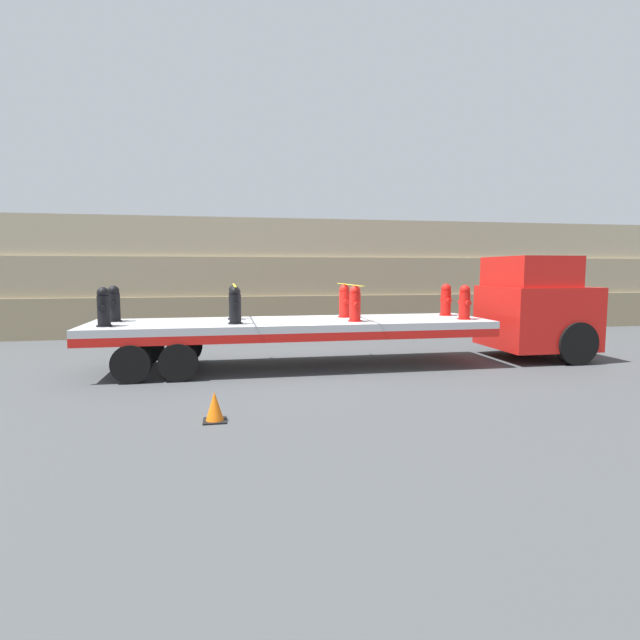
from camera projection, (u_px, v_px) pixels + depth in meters
The scene contains 15 objects.
ground_plane at pixel (294, 367), 12.87m from camera, with size 120.00×120.00×0.00m, color #3F4244.
rock_cliff at pixel (266, 276), 20.53m from camera, with size 60.00×3.30×4.47m.
truck_cab at pixel (538, 307), 14.03m from camera, with size 2.52×2.58×2.86m.
flatbed_trailer at pixel (274, 329), 12.67m from camera, with size 10.05×2.64×1.20m.
fire_hydrant_black_near_0 at pixel (104, 307), 11.32m from camera, with size 0.35×0.52×0.90m.
fire_hydrant_black_far_0 at pixel (114, 304), 12.42m from camera, with size 0.35×0.52×0.90m.
fire_hydrant_black_near_1 at pixel (235, 306), 11.88m from camera, with size 0.35×0.52×0.90m.
fire_hydrant_black_far_1 at pixel (234, 303), 12.97m from camera, with size 0.35×0.52×0.90m.
fire_hydrant_red_near_2 at pixel (355, 304), 12.43m from camera, with size 0.35×0.52×0.90m.
fire_hydrant_red_far_2 at pixel (344, 301), 13.53m from camera, with size 0.35×0.52×0.90m.
fire_hydrant_red_near_3 at pixel (465, 303), 12.99m from camera, with size 0.35×0.52×0.90m.
fire_hydrant_red_far_3 at pixel (446, 300), 14.08m from camera, with size 0.35×0.52×0.90m.
cargo_strap_rear at pixel (234, 285), 12.38m from camera, with size 0.05×2.75×0.01m.
cargo_strap_middle at pixel (350, 285), 12.93m from camera, with size 0.05×2.75×0.01m.
traffic_cone at pixel (215, 407), 8.20m from camera, with size 0.38×0.38×0.50m.
Camera 1 is at (-1.73, -12.58, 2.49)m, focal length 28.00 mm.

